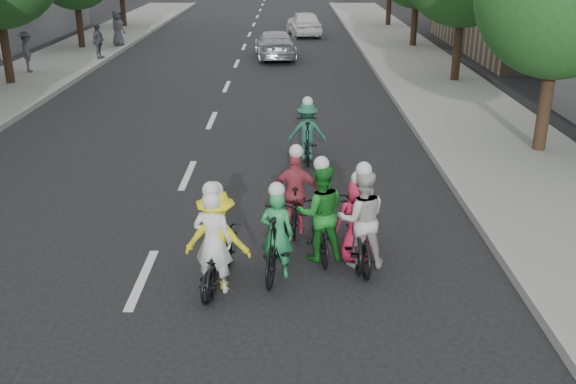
{
  "coord_description": "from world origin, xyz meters",
  "views": [
    {
      "loc": [
        2.39,
        -9.18,
        5.09
      ],
      "look_at": [
        2.36,
        1.34,
        1.0
      ],
      "focal_mm": 40.0,
      "sensor_mm": 36.0,
      "label": 1
    }
  ],
  "objects_px": {
    "cyclist_1": "(320,220)",
    "spectator_2": "(118,28)",
    "cyclist_6": "(361,228)",
    "cyclist_7": "(307,136)",
    "cyclist_3": "(296,200)",
    "cyclist_2": "(218,248)",
    "spectator_1": "(98,41)",
    "cyclist_4": "(356,227)",
    "cyclist_5": "(277,240)",
    "spectator_0": "(28,51)",
    "cyclist_0": "(214,255)",
    "follow_car_trail": "(304,23)",
    "follow_car_lead": "(275,45)"
  },
  "relations": [
    {
      "from": "cyclist_1",
      "to": "spectator_2",
      "type": "relative_size",
      "value": 1.04
    },
    {
      "from": "cyclist_6",
      "to": "cyclist_7",
      "type": "height_order",
      "value": "cyclist_6"
    },
    {
      "from": "cyclist_6",
      "to": "spectator_2",
      "type": "relative_size",
      "value": 1.03
    },
    {
      "from": "spectator_2",
      "to": "cyclist_3",
      "type": "bearing_deg",
      "value": -138.78
    },
    {
      "from": "cyclist_2",
      "to": "spectator_1",
      "type": "xyz_separation_m",
      "value": [
        -7.57,
        20.56,
        0.28
      ]
    },
    {
      "from": "cyclist_2",
      "to": "cyclist_4",
      "type": "bearing_deg",
      "value": -150.12
    },
    {
      "from": "cyclist_5",
      "to": "spectator_0",
      "type": "xyz_separation_m",
      "value": [
        -10.45,
        16.96,
        0.39
      ]
    },
    {
      "from": "cyclist_4",
      "to": "spectator_0",
      "type": "bearing_deg",
      "value": -52.87
    },
    {
      "from": "cyclist_0",
      "to": "cyclist_7",
      "type": "distance_m",
      "value": 6.61
    },
    {
      "from": "cyclist_3",
      "to": "follow_car_trail",
      "type": "distance_m",
      "value": 27.6
    },
    {
      "from": "cyclist_5",
      "to": "follow_car_trail",
      "type": "distance_m",
      "value": 29.28
    },
    {
      "from": "cyclist_7",
      "to": "follow_car_trail",
      "type": "relative_size",
      "value": 0.42
    },
    {
      "from": "cyclist_5",
      "to": "cyclist_7",
      "type": "distance_m",
      "value": 5.96
    },
    {
      "from": "cyclist_3",
      "to": "spectator_0",
      "type": "height_order",
      "value": "spectator_0"
    },
    {
      "from": "cyclist_4",
      "to": "spectator_0",
      "type": "height_order",
      "value": "spectator_0"
    },
    {
      "from": "cyclist_2",
      "to": "cyclist_6",
      "type": "bearing_deg",
      "value": -155.0
    },
    {
      "from": "spectator_1",
      "to": "follow_car_trail",
      "type": "bearing_deg",
      "value": -33.18
    },
    {
      "from": "follow_car_trail",
      "to": "cyclist_2",
      "type": "bearing_deg",
      "value": 78.5
    },
    {
      "from": "cyclist_3",
      "to": "cyclist_7",
      "type": "relative_size",
      "value": 0.98
    },
    {
      "from": "cyclist_4",
      "to": "cyclist_6",
      "type": "distance_m",
      "value": 0.22
    },
    {
      "from": "follow_car_trail",
      "to": "spectator_1",
      "type": "distance_m",
      "value": 13.18
    },
    {
      "from": "cyclist_1",
      "to": "cyclist_4",
      "type": "relative_size",
      "value": 0.99
    },
    {
      "from": "cyclist_5",
      "to": "follow_car_lead",
      "type": "relative_size",
      "value": 0.43
    },
    {
      "from": "cyclist_0",
      "to": "cyclist_5",
      "type": "bearing_deg",
      "value": -143.01
    },
    {
      "from": "spectator_2",
      "to": "cyclist_5",
      "type": "bearing_deg",
      "value": -140.82
    },
    {
      "from": "cyclist_2",
      "to": "follow_car_trail",
      "type": "height_order",
      "value": "cyclist_2"
    },
    {
      "from": "follow_car_lead",
      "to": "cyclist_6",
      "type": "bearing_deg",
      "value": 89.8
    },
    {
      "from": "cyclist_3",
      "to": "spectator_2",
      "type": "relative_size",
      "value": 0.96
    },
    {
      "from": "cyclist_6",
      "to": "spectator_1",
      "type": "distance_m",
      "value": 22.16
    },
    {
      "from": "cyclist_1",
      "to": "cyclist_5",
      "type": "xyz_separation_m",
      "value": [
        -0.72,
        -0.59,
        -0.09
      ]
    },
    {
      "from": "cyclist_4",
      "to": "spectator_0",
      "type": "xyz_separation_m",
      "value": [
        -11.79,
        16.4,
        0.43
      ]
    },
    {
      "from": "cyclist_2",
      "to": "follow_car_lead",
      "type": "height_order",
      "value": "cyclist_2"
    },
    {
      "from": "cyclist_1",
      "to": "cyclist_2",
      "type": "xyz_separation_m",
      "value": [
        -1.65,
        -0.97,
        -0.05
      ]
    },
    {
      "from": "cyclist_7",
      "to": "follow_car_trail",
      "type": "xyz_separation_m",
      "value": [
        0.42,
        23.34,
        0.08
      ]
    },
    {
      "from": "cyclist_7",
      "to": "follow_car_trail",
      "type": "bearing_deg",
      "value": -91.2
    },
    {
      "from": "cyclist_1",
      "to": "cyclist_5",
      "type": "height_order",
      "value": "cyclist_1"
    },
    {
      "from": "follow_car_trail",
      "to": "spectator_2",
      "type": "xyz_separation_m",
      "value": [
        -9.67,
        -5.01,
        0.33
      ]
    },
    {
      "from": "cyclist_3",
      "to": "cyclist_4",
      "type": "xyz_separation_m",
      "value": [
        1.02,
        -1.11,
        -0.06
      ]
    },
    {
      "from": "cyclist_3",
      "to": "cyclist_7",
      "type": "distance_m",
      "value": 4.26
    },
    {
      "from": "cyclist_1",
      "to": "follow_car_lead",
      "type": "distance_m",
      "value": 20.69
    },
    {
      "from": "cyclist_5",
      "to": "cyclist_1",
      "type": "bearing_deg",
      "value": -131.34
    },
    {
      "from": "cyclist_0",
      "to": "cyclist_1",
      "type": "distance_m",
      "value": 2.01
    },
    {
      "from": "follow_car_lead",
      "to": "follow_car_trail",
      "type": "relative_size",
      "value": 1.05
    },
    {
      "from": "cyclist_3",
      "to": "follow_car_trail",
      "type": "relative_size",
      "value": 0.41
    },
    {
      "from": "cyclist_4",
      "to": "follow_car_lead",
      "type": "bearing_deg",
      "value": -83.57
    },
    {
      "from": "cyclist_5",
      "to": "follow_car_lead",
      "type": "height_order",
      "value": "cyclist_5"
    },
    {
      "from": "cyclist_1",
      "to": "cyclist_6",
      "type": "distance_m",
      "value": 0.71
    },
    {
      "from": "cyclist_2",
      "to": "cyclist_4",
      "type": "height_order",
      "value": "cyclist_2"
    },
    {
      "from": "cyclist_5",
      "to": "follow_car_lead",
      "type": "xyz_separation_m",
      "value": [
        -0.48,
        21.24,
        0.03
      ]
    },
    {
      "from": "follow_car_lead",
      "to": "cyclist_4",
      "type": "bearing_deg",
      "value": 89.71
    }
  ]
}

